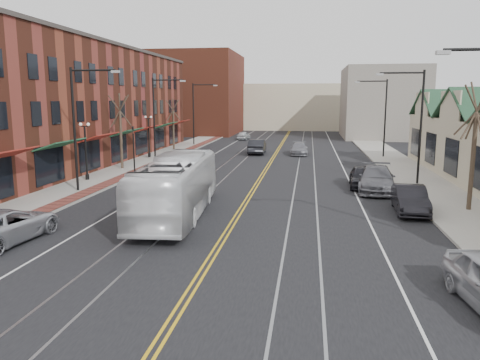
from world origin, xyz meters
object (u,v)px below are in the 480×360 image
(parked_suv, at_px, (6,225))
(parked_car_c, at_px, (376,179))
(parked_car_b, at_px, (410,199))
(transit_bus, at_px, (177,187))
(parked_car_d, at_px, (363,177))

(parked_suv, xyz_separation_m, parked_car_c, (17.55, 14.03, 0.10))
(parked_suv, xyz_separation_m, parked_car_b, (18.53, 8.07, 0.01))
(parked_suv, bearing_deg, parked_car_b, -150.82)
(transit_bus, distance_m, parked_car_b, 12.68)
(parked_car_b, relative_size, parked_car_d, 1.01)
(parked_car_c, distance_m, parked_car_d, 1.49)
(transit_bus, bearing_deg, parked_car_d, -141.62)
(transit_bus, distance_m, parked_car_c, 14.26)
(transit_bus, distance_m, parked_suv, 8.29)
(parked_car_b, distance_m, parked_car_c, 6.05)
(parked_suv, height_order, parked_car_d, parked_car_d)
(transit_bus, bearing_deg, parked_car_b, -172.57)
(transit_bus, relative_size, parked_car_b, 2.53)
(transit_bus, xyz_separation_m, parked_suv, (-6.14, -5.51, -0.86))
(parked_suv, bearing_deg, parked_car_c, -135.70)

